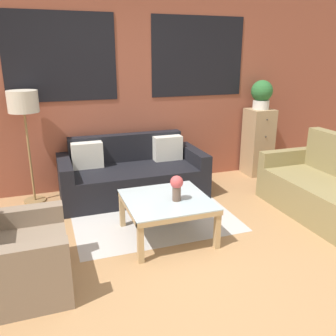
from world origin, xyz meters
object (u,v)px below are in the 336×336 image
object	(u,v)px
potted_plant	(262,94)
flower_vase	(177,186)
armchair_corner	(12,259)
coffee_table	(167,205)
floor_lamp	(24,107)
settee_vintage	(330,191)
drawer_cabinet	(258,142)
couch_dark	(132,175)

from	to	relation	value
potted_plant	flower_vase	size ratio (longest dim) A/B	1.65
armchair_corner	flower_vase	world-z (taller)	armchair_corner
potted_plant	coffee_table	bearing A→B (deg)	-143.93
coffee_table	floor_lamp	world-z (taller)	floor_lamp
armchair_corner	flower_vase	size ratio (longest dim) A/B	3.19
settee_vintage	flower_vase	world-z (taller)	settee_vintage
floor_lamp	drawer_cabinet	xyz separation A→B (m)	(3.36, 0.02, -0.71)
couch_dark	flower_vase	xyz separation A→B (m)	(0.13, -1.34, 0.31)
settee_vintage	floor_lamp	xyz separation A→B (m)	(-3.30, 1.62, 0.92)
settee_vintage	drawer_cabinet	size ratio (longest dim) A/B	1.59
drawer_cabinet	flower_vase	xyz separation A→B (m)	(-1.96, -1.56, 0.07)
floor_lamp	drawer_cabinet	distance (m)	3.43
couch_dark	floor_lamp	size ratio (longest dim) A/B	1.33
drawer_cabinet	flower_vase	distance (m)	2.50
settee_vintage	flower_vase	xyz separation A→B (m)	(-1.90, 0.08, 0.28)
couch_dark	armchair_corner	distance (m)	2.20
floor_lamp	drawer_cabinet	bearing A→B (deg)	0.41
settee_vintage	armchair_corner	xyz separation A→B (m)	(-3.44, -0.26, -0.03)
floor_lamp	potted_plant	world-z (taller)	potted_plant
couch_dark	potted_plant	world-z (taller)	potted_plant
couch_dark	floor_lamp	distance (m)	1.59
floor_lamp	flower_vase	size ratio (longest dim) A/B	5.43
coffee_table	flower_vase	distance (m)	0.25
settee_vintage	flower_vase	size ratio (longest dim) A/B	6.27
couch_dark	flower_vase	size ratio (longest dim) A/B	7.23
armchair_corner	potted_plant	bearing A→B (deg)	28.52
couch_dark	potted_plant	xyz separation A→B (m)	(2.09, 0.22, 0.99)
flower_vase	settee_vintage	bearing A→B (deg)	-2.56
armchair_corner	floor_lamp	xyz separation A→B (m)	(0.14, 1.88, 0.95)
settee_vintage	armchair_corner	size ratio (longest dim) A/B	1.97
settee_vintage	floor_lamp	distance (m)	3.79
couch_dark	coffee_table	distance (m)	1.27
settee_vintage	potted_plant	size ratio (longest dim) A/B	3.81
coffee_table	settee_vintage	bearing A→B (deg)	-4.59
coffee_table	flower_vase	xyz separation A→B (m)	(0.08, -0.07, 0.22)
armchair_corner	potted_plant	size ratio (longest dim) A/B	1.94
drawer_cabinet	potted_plant	distance (m)	0.75
coffee_table	floor_lamp	distance (m)	2.15
potted_plant	floor_lamp	bearing A→B (deg)	-179.59
couch_dark	settee_vintage	size ratio (longest dim) A/B	1.15
armchair_corner	floor_lamp	size ratio (longest dim) A/B	0.59
drawer_cabinet	potted_plant	size ratio (longest dim) A/B	2.39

